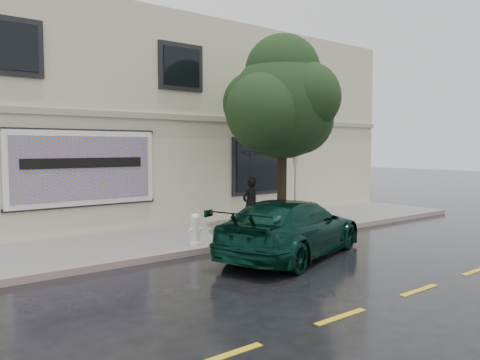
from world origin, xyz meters
TOP-DOWN VIEW (x-y plane):
  - ground at (0.00, 0.00)m, footprint 90.00×90.00m
  - sidewalk at (0.00, 3.25)m, footprint 20.00×3.50m
  - curb at (0.00, 1.50)m, footprint 20.00×0.18m
  - road_marking at (0.00, -3.50)m, footprint 19.00×0.12m
  - building at (0.00, 9.00)m, footprint 20.00×8.12m
  - billboard at (-3.20, 4.92)m, footprint 4.30×0.16m
  - car at (0.03, -0.12)m, footprint 5.21×3.54m
  - pedestrian at (0.81, 2.42)m, footprint 0.64×0.46m
  - umbrella at (0.81, 2.42)m, footprint 1.07×1.07m
  - street_tree at (1.85, 2.20)m, footprint 3.16×3.16m
  - fire_hydrant at (-1.50, 1.80)m, footprint 0.34×0.32m
  - sign_pole at (2.53, 2.32)m, footprint 0.28×0.11m

SIDE VIEW (x-z plane):
  - ground at x=0.00m, z-range 0.00..0.00m
  - road_marking at x=0.00m, z-range 0.00..0.01m
  - sidewalk at x=0.00m, z-range 0.00..0.15m
  - curb at x=0.00m, z-range -0.01..0.15m
  - fire_hydrant at x=-1.50m, z-range 0.14..0.96m
  - car at x=0.03m, z-range 0.00..1.40m
  - pedestrian at x=0.81m, z-range 0.15..1.77m
  - sign_pole at x=2.53m, z-range 0.40..2.73m
  - billboard at x=-3.20m, z-range 0.95..3.15m
  - umbrella at x=0.81m, z-range 1.77..2.51m
  - building at x=0.00m, z-range 0.00..7.00m
  - street_tree at x=1.85m, z-range 1.21..6.51m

